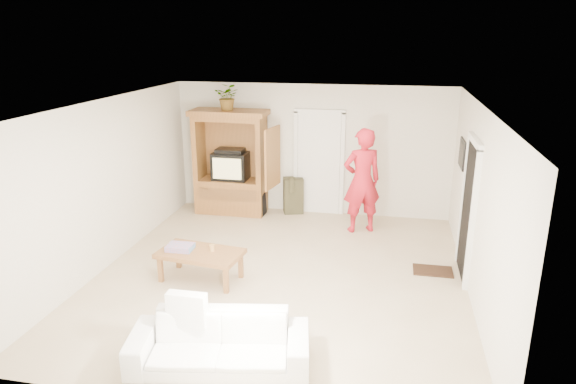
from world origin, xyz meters
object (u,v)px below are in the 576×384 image
(sofa, at_px, (219,343))
(coffee_table, at_px, (200,255))
(man, at_px, (362,181))
(armoire, at_px, (232,169))

(sofa, xyz_separation_m, coffee_table, (-0.95, 1.93, 0.11))
(man, bearing_deg, sofa, 51.12)
(sofa, relative_size, coffee_table, 1.51)
(sofa, bearing_deg, coffee_table, 106.14)
(armoire, bearing_deg, man, -11.91)
(armoire, xyz_separation_m, man, (2.64, -0.56, 0.06))
(armoire, xyz_separation_m, coffee_table, (0.45, -3.04, -0.51))
(armoire, bearing_deg, coffee_table, -81.61)
(sofa, bearing_deg, man, 64.14)
(armoire, distance_m, coffee_table, 3.11)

